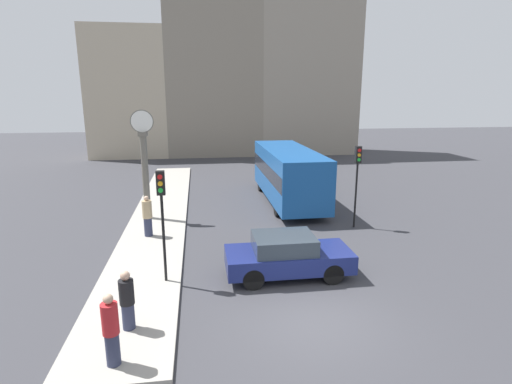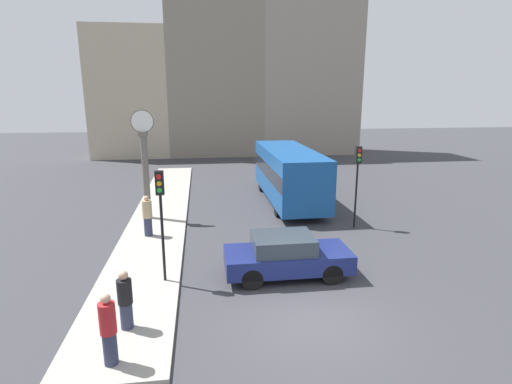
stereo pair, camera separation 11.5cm
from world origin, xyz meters
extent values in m
plane|color=#38383D|center=(0.00, 0.00, 0.00)|extent=(120.00, 120.00, 0.00)
cube|color=#A39E93|center=(-5.03, 10.79, 0.06)|extent=(2.69, 25.58, 0.12)
cube|color=#B7A88E|center=(-9.54, 31.93, 6.10)|extent=(7.42, 5.00, 12.21)
cube|color=gray|center=(-1.21, 31.93, 9.89)|extent=(9.24, 5.00, 19.79)
cube|color=gray|center=(8.33, 31.93, 9.14)|extent=(9.83, 5.00, 18.27)
cube|color=navy|center=(-0.07, 2.81, 0.61)|extent=(4.23, 1.81, 0.63)
cube|color=#2D3842|center=(-0.24, 2.81, 1.20)|extent=(2.03, 1.63, 0.54)
cylinder|color=black|center=(1.24, 3.61, 0.35)|extent=(0.69, 0.22, 0.69)
cylinder|color=black|center=(1.24, 2.01, 0.35)|extent=(0.69, 0.22, 0.69)
cylinder|color=black|center=(-1.38, 3.61, 0.35)|extent=(0.69, 0.22, 0.69)
cylinder|color=black|center=(-1.38, 2.01, 0.35)|extent=(0.69, 0.22, 0.69)
cube|color=#195199|center=(2.06, 12.38, 1.70)|extent=(2.55, 8.98, 2.67)
cube|color=#1E232D|center=(2.06, 12.38, 1.88)|extent=(2.58, 8.80, 0.79)
cylinder|color=black|center=(3.19, 15.16, 0.45)|extent=(0.28, 0.90, 0.90)
cylinder|color=black|center=(0.92, 15.16, 0.45)|extent=(0.28, 0.90, 0.90)
cylinder|color=black|center=(3.19, 9.59, 0.45)|extent=(0.28, 0.90, 0.90)
cylinder|color=black|center=(0.92, 9.59, 0.45)|extent=(0.28, 0.90, 0.90)
cylinder|color=black|center=(-4.15, 2.80, 1.56)|extent=(0.09, 0.09, 2.89)
cube|color=black|center=(-4.15, 2.80, 3.38)|extent=(0.26, 0.20, 0.76)
cylinder|color=red|center=(-4.15, 2.68, 3.59)|extent=(0.15, 0.04, 0.15)
cylinder|color=orange|center=(-4.15, 2.68, 3.38)|extent=(0.15, 0.04, 0.15)
cylinder|color=green|center=(-4.15, 2.68, 3.17)|extent=(0.15, 0.04, 0.15)
cylinder|color=black|center=(4.12, 7.42, 1.52)|extent=(0.09, 0.09, 3.03)
cube|color=black|center=(4.12, 7.42, 3.41)|extent=(0.26, 0.20, 0.76)
cylinder|color=red|center=(4.12, 7.30, 3.62)|extent=(0.15, 0.04, 0.15)
cylinder|color=orange|center=(4.12, 7.30, 3.41)|extent=(0.15, 0.04, 0.15)
cylinder|color=green|center=(4.12, 7.30, 3.20)|extent=(0.15, 0.04, 0.15)
cylinder|color=#666056|center=(-5.53, 9.89, 2.12)|extent=(0.32, 0.32, 4.01)
cube|color=#666056|center=(-5.53, 9.89, 4.22)|extent=(0.41, 0.41, 0.19)
cylinder|color=#666056|center=(-5.53, 9.89, 4.81)|extent=(1.07, 0.04, 1.07)
cylinder|color=white|center=(-5.53, 9.89, 4.81)|extent=(0.99, 0.06, 0.99)
cylinder|color=#2D334C|center=(-4.90, 0.13, 0.47)|extent=(0.32, 0.32, 0.70)
cylinder|color=black|center=(-4.90, 0.13, 1.15)|extent=(0.38, 0.38, 0.66)
sphere|color=tan|center=(-4.90, 0.13, 1.60)|extent=(0.24, 0.24, 0.24)
cylinder|color=#2D334C|center=(-5.21, 7.25, 0.52)|extent=(0.35, 0.35, 0.80)
cylinder|color=tan|center=(-5.21, 7.25, 1.30)|extent=(0.41, 0.41, 0.75)
sphere|color=tan|center=(-5.21, 7.25, 1.78)|extent=(0.21, 0.21, 0.21)
cylinder|color=#2D334C|center=(-5.01, -1.29, 0.51)|extent=(0.31, 0.31, 0.78)
cylinder|color=red|center=(-5.01, -1.29, 1.26)|extent=(0.37, 0.37, 0.73)
sphere|color=tan|center=(-5.01, -1.29, 1.73)|extent=(0.22, 0.22, 0.22)
camera|label=1|loc=(-2.96, -9.48, 6.03)|focal=28.00mm
camera|label=2|loc=(-2.85, -9.50, 6.03)|focal=28.00mm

